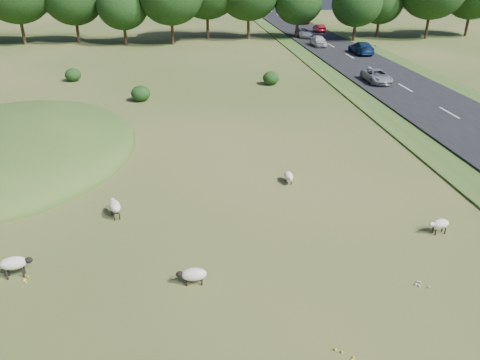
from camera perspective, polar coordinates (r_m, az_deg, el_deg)
The scene contains 15 objects.
ground at distance 39.00m, azimuth -5.71°, elevation 8.54°, with size 160.00×160.00×0.00m, color #2F5019.
mound at distance 33.46m, azimuth -26.35°, elevation 3.09°, with size 16.00×20.00×4.00m, color #33561E.
road at distance 52.77m, azimuth 16.76°, elevation 12.18°, with size 8.00×150.00×0.25m, color black.
shrubs at distance 45.84m, azimuth -9.51°, elevation 11.71°, with size 21.15×9.86×1.34m.
sheep_1 at distance 25.78m, azimuth 5.95°, elevation 0.45°, with size 0.48×1.07×0.62m.
sheep_2 at distance 20.18m, azimuth -25.79°, elevation -9.12°, with size 1.25×0.67×0.88m.
sheep_3 at distance 18.04m, azimuth -5.75°, elevation -11.39°, with size 1.18×0.55×0.68m.
sheep_4 at distance 22.96m, azimuth -15.03°, elevation -3.07°, with size 0.79×1.23×0.85m.
sheep_5 at distance 22.73m, azimuth 23.18°, elevation -4.94°, with size 1.02×0.53×0.72m.
car_1 at distance 63.67m, azimuth 14.57°, elevation 15.34°, with size 2.09×5.13×1.49m, color navy.
car_2 at distance 68.54m, azimuth 9.57°, elevation 16.41°, with size 1.67×4.14×1.41m, color silver.
car_4 at distance 93.72m, azimuth 7.64°, elevation 18.85°, with size 2.00×4.92×1.43m, color maroon.
car_5 at distance 48.68m, azimuth 16.35°, elevation 12.08°, with size 2.02×4.37×1.22m, color #9FA2A6.
car_6 at distance 82.44m, azimuth 9.64°, elevation 17.79°, with size 1.29×3.70×1.22m, color maroon.
car_7 at distance 76.90m, azimuth 7.77°, elevation 17.39°, with size 2.04×4.41×1.23m, color white.
Camera 1 is at (-0.49, -17.36, 11.17)m, focal length 35.00 mm.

